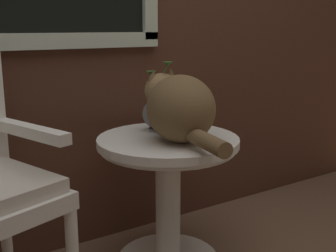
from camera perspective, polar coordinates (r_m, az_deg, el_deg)
The scene contains 3 objects.
wicker_side_table at distance 1.91m, azimuth -0.00°, elevation -6.75°, with size 0.61×0.61×0.59m.
cat at distance 1.78m, azimuth 1.42°, elevation 2.53°, with size 0.32×0.63×0.28m.
pewter_vase_with_ivy at distance 1.96m, azimuth -1.46°, elevation 2.11°, with size 0.13×0.13×0.31m.
Camera 1 is at (-0.82, -1.25, 1.06)m, focal length 46.44 mm.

